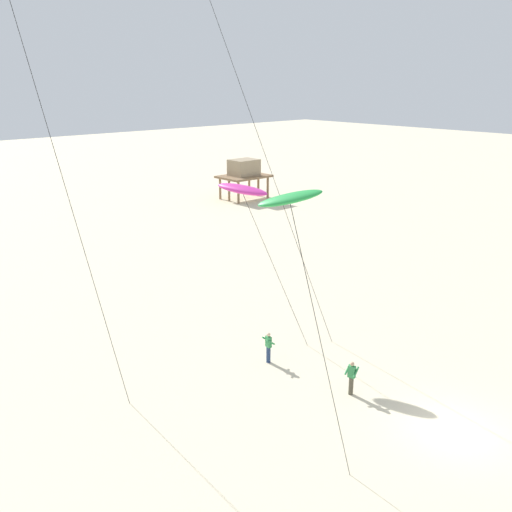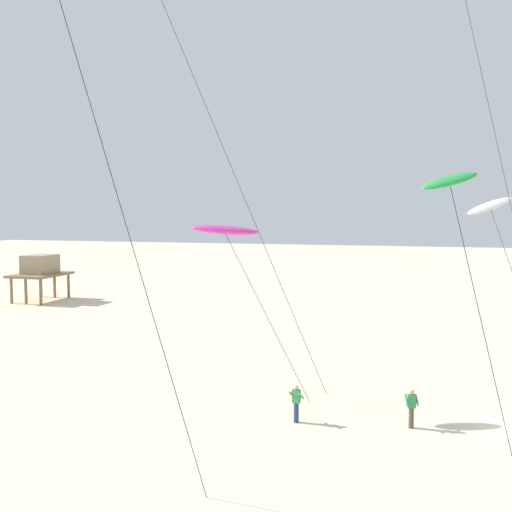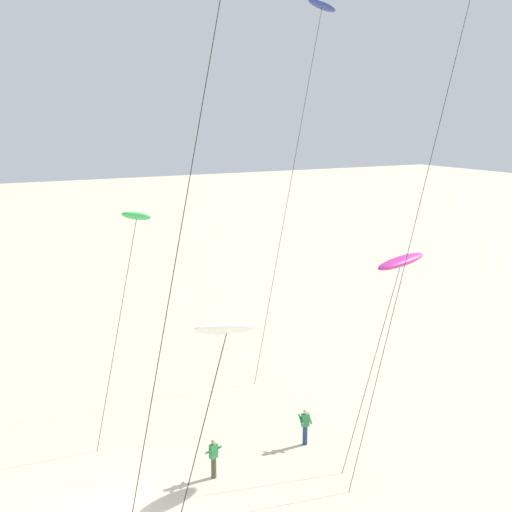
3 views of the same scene
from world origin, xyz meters
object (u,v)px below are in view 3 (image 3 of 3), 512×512
kite_flyer_nearest (305,426)px  kite_flyer_middle (214,457)px  kite_magenta (401,262)px  kite_navy (321,11)px  kite_white (226,331)px  kite_green (136,218)px

kite_flyer_nearest → kite_flyer_middle: same height
kite_magenta → kite_navy: 16.23m
kite_navy → kite_white: bearing=-38.7°
kite_navy → kite_flyer_nearest: size_ratio=12.44×
kite_green → kite_flyer_middle: (5.39, 1.10, -9.24)m
kite_navy → kite_flyer_middle: size_ratio=12.44×
kite_white → kite_flyer_middle: 13.16m
kite_magenta → kite_green: (-6.25, -9.73, 1.80)m
kite_green → kite_flyer_nearest: kite_green is taller
kite_white → kite_navy: bearing=141.3°
kite_white → kite_flyer_nearest: bearing=138.6°
kite_flyer_nearest → kite_white: bearing=-41.4°
kite_navy → kite_green: kite_navy is taller
kite_navy → kite_flyer_nearest: 22.33m
kite_navy → kite_flyer_middle: bearing=-49.1°
kite_white → kite_navy: kite_navy is taller
kite_green → kite_flyer_nearest: (4.69, 5.96, -9.24)m
kite_magenta → kite_navy: (-10.79, 2.81, 11.80)m
kite_flyer_nearest → kite_flyer_middle: bearing=-81.9°
kite_flyer_nearest → kite_magenta: bearing=67.5°
kite_green → kite_flyer_nearest: 11.95m
kite_white → kite_flyer_middle: kite_white is taller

